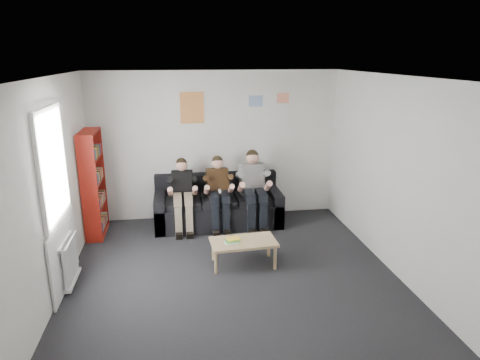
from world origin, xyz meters
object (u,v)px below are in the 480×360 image
object	(u,v)px
person_right	(254,190)
bookshelf	(94,184)
sofa	(218,207)
person_left	(183,195)
coffee_table	(243,244)
person_middle	(219,193)

from	to	relation	value
person_right	bookshelf	bearing A→B (deg)	171.84
sofa	person_left	size ratio (longest dim) A/B	1.79
coffee_table	person_right	xyz separation A→B (m)	(0.42, 1.45, 0.34)
person_middle	person_right	distance (m)	0.62
person_left	person_middle	xyz separation A→B (m)	(0.62, -0.00, 0.01)
coffee_table	person_right	bearing A→B (deg)	73.91
person_middle	sofa	bearing A→B (deg)	83.60
coffee_table	sofa	bearing A→B (deg)	97.00
person_left	person_right	size ratio (longest dim) A/B	0.92
coffee_table	person_middle	size ratio (longest dim) A/B	0.74
bookshelf	sofa	bearing A→B (deg)	3.56
person_middle	person_right	size ratio (longest dim) A/B	0.94
person_left	bookshelf	bearing A→B (deg)	-177.56
sofa	person_right	xyz separation A→B (m)	(0.62, -0.20, 0.36)
sofa	person_left	bearing A→B (deg)	-162.41
coffee_table	person_middle	xyz separation A→B (m)	(-0.20, 1.46, 0.31)
person_right	person_left	bearing A→B (deg)	172.53
sofa	bookshelf	bearing A→B (deg)	-175.67
bookshelf	person_right	size ratio (longest dim) A/B	1.32
sofa	bookshelf	distance (m)	2.17
bookshelf	person_middle	distance (m)	2.10
bookshelf	person_right	bearing A→B (deg)	-1.73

